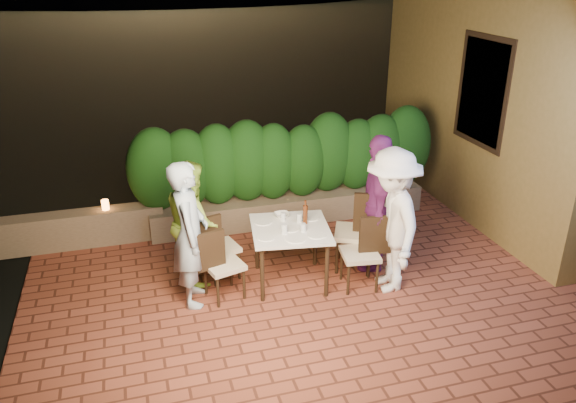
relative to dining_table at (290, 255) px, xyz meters
name	(u,v)px	position (x,y,z in m)	size (l,w,h in m)	color
ground	(327,302)	(0.30, -0.55, -0.40)	(400.00, 400.00, 0.00)	black
terrace_floor	(314,285)	(0.30, -0.05, -0.45)	(7.00, 6.00, 0.15)	brown
building_wall	(515,47)	(3.90, 1.45, 2.12)	(1.60, 5.00, 5.00)	olive
window_pane	(484,91)	(3.12, 0.95, 1.62)	(0.08, 1.00, 1.40)	black
window_frame	(484,91)	(3.11, 0.95, 1.62)	(0.06, 1.15, 1.55)	black
planter	(289,207)	(0.50, 1.75, -0.17)	(4.20, 0.55, 0.40)	brown
hedge	(289,161)	(0.50, 1.75, 0.57)	(4.00, 0.70, 1.10)	#143E10
parapet	(83,228)	(-2.50, 1.75, -0.12)	(2.20, 0.30, 0.50)	brown
hill	(157,34)	(2.30, 59.45, -4.38)	(52.00, 40.00, 22.00)	black
dining_table	(290,255)	(0.00, 0.00, 0.00)	(0.92, 0.92, 0.75)	white
plate_nw	(266,237)	(-0.35, -0.18, 0.38)	(0.21, 0.21, 0.01)	white
plate_sw	(263,222)	(-0.28, 0.23, 0.38)	(0.21, 0.21, 0.01)	white
plate_ne	(317,235)	(0.24, -0.28, 0.38)	(0.22, 0.22, 0.01)	white
plate_se	(311,218)	(0.32, 0.18, 0.38)	(0.21, 0.21, 0.01)	white
plate_centre	(290,228)	(-0.01, -0.02, 0.38)	(0.24, 0.24, 0.01)	white
plate_front	(296,239)	(-0.03, -0.30, 0.38)	(0.24, 0.24, 0.01)	white
glass_nw	(284,229)	(-0.11, -0.13, 0.44)	(0.07, 0.07, 0.12)	silver
glass_sw	(283,216)	(-0.03, 0.22, 0.43)	(0.06, 0.06, 0.11)	silver
glass_ne	(303,228)	(0.12, -0.14, 0.43)	(0.06, 0.06, 0.10)	silver
glass_se	(299,218)	(0.15, 0.12, 0.43)	(0.07, 0.07, 0.11)	silver
beer_bottle	(305,212)	(0.21, 0.06, 0.53)	(0.06, 0.06, 0.31)	#49200C
bowl	(282,215)	(-0.01, 0.33, 0.40)	(0.19, 0.19, 0.05)	white
chair_left_front	(224,263)	(-0.84, -0.10, 0.07)	(0.41, 0.41, 0.89)	black
chair_left_back	(221,246)	(-0.80, 0.35, 0.06)	(0.40, 0.40, 0.87)	black
chair_right_front	(360,252)	(0.78, -0.33, 0.09)	(0.43, 0.43, 0.93)	black
chair_right_back	(354,231)	(0.89, 0.12, 0.15)	(0.49, 0.49, 1.05)	black
diner_blue	(190,234)	(-1.20, -0.07, 0.49)	(0.63, 0.42, 1.74)	#ACC6DE
diner_green	(193,221)	(-1.11, 0.45, 0.40)	(0.75, 0.59, 1.55)	#ADDD45
diner_white	(391,221)	(1.10, -0.44, 0.51)	(1.15, 0.66, 1.78)	white
diner_purple	(378,203)	(1.17, 0.09, 0.52)	(1.05, 0.44, 1.79)	#732673
parapet_lamp	(105,205)	(-2.17, 1.75, 0.20)	(0.10, 0.10, 0.14)	orange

